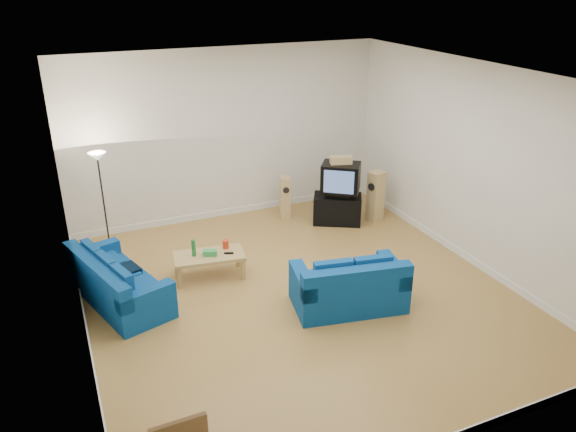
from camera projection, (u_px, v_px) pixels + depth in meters
name	position (u px, v px, depth m)	size (l,w,h in m)	color
room	(300.00, 197.00, 7.74)	(6.01, 6.51, 3.21)	brown
sofa_three_seat	(116.00, 285.00, 8.05)	(1.33, 2.03, 0.72)	navy
sofa_loveseat	(349.00, 289.00, 7.91)	(1.67, 1.13, 0.77)	navy
coffee_table	(209.00, 258.00, 8.68)	(1.14, 0.69, 0.39)	tan
bottle	(194.00, 248.00, 8.57)	(0.06, 0.06, 0.27)	#197233
tissue_box	(210.00, 253.00, 8.62)	(0.21, 0.11, 0.09)	green
red_canister	(226.00, 244.00, 8.83)	(0.10, 0.10, 0.14)	red
remote	(229.00, 253.00, 8.68)	(0.14, 0.05, 0.02)	black
tv_stand	(337.00, 209.00, 10.62)	(0.88, 0.49, 0.54)	black
av_receiver	(339.00, 193.00, 10.51)	(0.47, 0.38, 0.11)	black
television	(341.00, 178.00, 10.33)	(0.85, 0.81, 0.53)	black
centre_speaker	(341.00, 160.00, 10.20)	(0.40, 0.16, 0.14)	tan
speaker_left	(285.00, 197.00, 10.81)	(0.24, 0.28, 0.81)	tan
speaker_right	(376.00, 196.00, 10.61)	(0.35, 0.31, 0.98)	tan
floor_lamp	(99.00, 170.00, 9.14)	(0.30, 0.30, 1.73)	black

